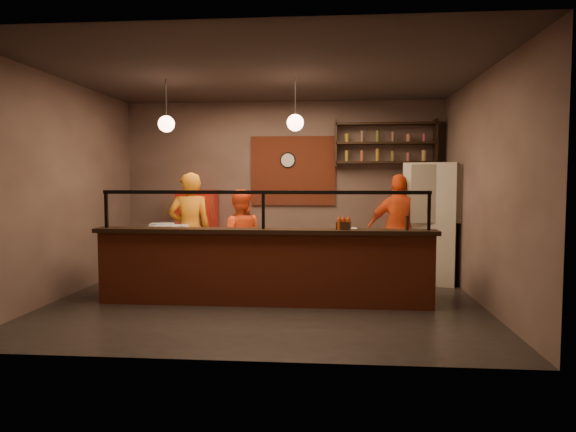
# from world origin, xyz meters

# --- Properties ---
(floor) EXTENTS (6.00, 6.00, 0.00)m
(floor) POSITION_xyz_m (0.00, 0.00, 0.00)
(floor) COLOR black
(floor) RESTS_ON ground
(ceiling) EXTENTS (6.00, 6.00, 0.00)m
(ceiling) POSITION_xyz_m (0.00, 0.00, 3.20)
(ceiling) COLOR #362E2A
(ceiling) RESTS_ON wall_back
(wall_back) EXTENTS (6.00, 0.00, 6.00)m
(wall_back) POSITION_xyz_m (0.00, 2.50, 1.60)
(wall_back) COLOR #6E5A51
(wall_back) RESTS_ON floor
(wall_left) EXTENTS (0.00, 5.00, 5.00)m
(wall_left) POSITION_xyz_m (-3.00, 0.00, 1.60)
(wall_left) COLOR #6E5A51
(wall_left) RESTS_ON floor
(wall_right) EXTENTS (0.00, 5.00, 5.00)m
(wall_right) POSITION_xyz_m (3.00, 0.00, 1.60)
(wall_right) COLOR #6E5A51
(wall_right) RESTS_ON floor
(wall_front) EXTENTS (6.00, 0.00, 6.00)m
(wall_front) POSITION_xyz_m (0.00, -2.50, 1.60)
(wall_front) COLOR #6E5A51
(wall_front) RESTS_ON floor
(brick_patch) EXTENTS (1.60, 0.04, 1.30)m
(brick_patch) POSITION_xyz_m (0.20, 2.47, 1.90)
(brick_patch) COLOR maroon
(brick_patch) RESTS_ON wall_back
(service_counter) EXTENTS (4.60, 0.25, 1.00)m
(service_counter) POSITION_xyz_m (0.00, -0.30, 0.50)
(service_counter) COLOR maroon
(service_counter) RESTS_ON floor
(counter_ledge) EXTENTS (4.70, 0.37, 0.06)m
(counter_ledge) POSITION_xyz_m (0.00, -0.30, 1.03)
(counter_ledge) COLOR black
(counter_ledge) RESTS_ON service_counter
(worktop_cabinet) EXTENTS (4.60, 0.75, 0.85)m
(worktop_cabinet) POSITION_xyz_m (0.00, 0.20, 0.42)
(worktop_cabinet) COLOR gray
(worktop_cabinet) RESTS_ON floor
(worktop) EXTENTS (4.60, 0.75, 0.05)m
(worktop) POSITION_xyz_m (0.00, 0.20, 0.88)
(worktop) COLOR silver
(worktop) RESTS_ON worktop_cabinet
(sneeze_guard) EXTENTS (4.50, 0.05, 0.52)m
(sneeze_guard) POSITION_xyz_m (0.00, -0.30, 1.37)
(sneeze_guard) COLOR white
(sneeze_guard) RESTS_ON counter_ledge
(wall_shelving) EXTENTS (1.84, 0.28, 0.85)m
(wall_shelving) POSITION_xyz_m (1.90, 2.32, 2.40)
(wall_shelving) COLOR black
(wall_shelving) RESTS_ON wall_back
(wall_clock) EXTENTS (0.30, 0.04, 0.30)m
(wall_clock) POSITION_xyz_m (0.10, 2.46, 2.10)
(wall_clock) COLOR black
(wall_clock) RESTS_ON wall_back
(pendant_left) EXTENTS (0.24, 0.24, 0.77)m
(pendant_left) POSITION_xyz_m (-1.50, 0.20, 2.55)
(pendant_left) COLOR black
(pendant_left) RESTS_ON ceiling
(pendant_right) EXTENTS (0.24, 0.24, 0.77)m
(pendant_right) POSITION_xyz_m (0.40, 0.20, 2.55)
(pendant_right) COLOR black
(pendant_right) RESTS_ON ceiling
(cook_left) EXTENTS (0.79, 0.66, 1.84)m
(cook_left) POSITION_xyz_m (-1.34, 0.80, 0.92)
(cook_left) COLOR orange
(cook_left) RESTS_ON floor
(cook_mid) EXTENTS (0.82, 0.67, 1.57)m
(cook_mid) POSITION_xyz_m (-0.54, 0.85, 0.79)
(cook_mid) COLOR #EB4716
(cook_mid) RESTS_ON floor
(cook_right) EXTENTS (1.12, 0.57, 1.82)m
(cook_right) POSITION_xyz_m (2.05, 1.30, 0.91)
(cook_right) COLOR #E94915
(cook_right) RESTS_ON floor
(fridge) EXTENTS (1.02, 0.98, 2.01)m
(fridge) POSITION_xyz_m (2.60, 1.55, 1.00)
(fridge) COLOR beige
(fridge) RESTS_ON floor
(red_cooler) EXTENTS (0.68, 0.63, 1.54)m
(red_cooler) POSITION_xyz_m (-1.57, 2.15, 0.77)
(red_cooler) COLOR #B4130C
(red_cooler) RESTS_ON floor
(pizza_dough) EXTENTS (0.53, 0.53, 0.01)m
(pizza_dough) POSITION_xyz_m (1.12, 0.29, 0.91)
(pizza_dough) COLOR beige
(pizza_dough) RESTS_ON worktop
(prep_tub_a) EXTENTS (0.32, 0.26, 0.16)m
(prep_tub_a) POSITION_xyz_m (-1.38, 0.22, 0.98)
(prep_tub_a) COLOR silver
(prep_tub_a) RESTS_ON worktop
(prep_tub_b) EXTENTS (0.38, 0.33, 0.17)m
(prep_tub_b) POSITION_xyz_m (-1.63, 0.32, 0.99)
(prep_tub_b) COLOR silver
(prep_tub_b) RESTS_ON worktop
(prep_tub_c) EXTENTS (0.33, 0.27, 0.16)m
(prep_tub_c) POSITION_xyz_m (-1.49, 0.04, 0.98)
(prep_tub_c) COLOR silver
(prep_tub_c) RESTS_ON worktop
(rolling_pin) EXTENTS (0.30, 0.26, 0.06)m
(rolling_pin) POSITION_xyz_m (-0.95, 0.23, 0.93)
(rolling_pin) COLOR gold
(rolling_pin) RESTS_ON worktop
(condiment_caddy) EXTENTS (0.21, 0.17, 0.10)m
(condiment_caddy) POSITION_xyz_m (1.09, -0.29, 1.11)
(condiment_caddy) COLOR black
(condiment_caddy) RESTS_ON counter_ledge
(pepper_mill) EXTENTS (0.06, 0.06, 0.19)m
(pepper_mill) POSITION_xyz_m (1.93, -0.34, 1.16)
(pepper_mill) COLOR black
(pepper_mill) RESTS_ON counter_ledge
(small_plate) EXTENTS (0.26, 0.26, 0.01)m
(small_plate) POSITION_xyz_m (1.18, -0.24, 1.07)
(small_plate) COLOR white
(small_plate) RESTS_ON counter_ledge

